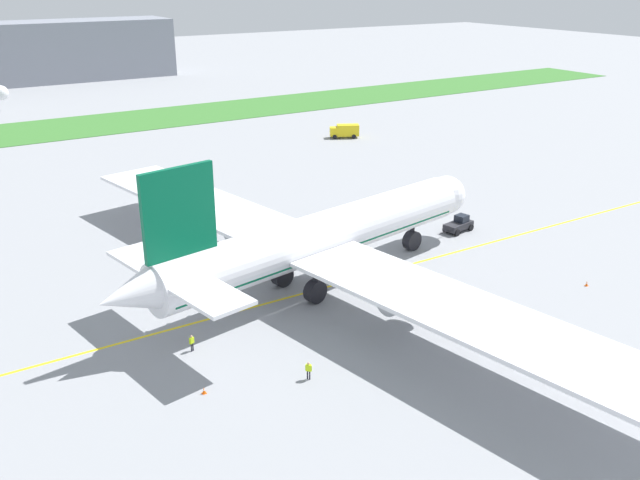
% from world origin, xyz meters
% --- Properties ---
extents(ground_plane, '(600.00, 600.00, 0.00)m').
position_xyz_m(ground_plane, '(0.00, 0.00, 0.00)').
color(ground_plane, gray).
rests_on(ground_plane, ground).
extents(apron_taxi_line, '(280.00, 0.36, 0.01)m').
position_xyz_m(apron_taxi_line, '(0.00, -2.37, 0.00)').
color(apron_taxi_line, yellow).
rests_on(apron_taxi_line, ground).
extents(grass_median_strip, '(320.00, 24.00, 0.10)m').
position_xyz_m(grass_median_strip, '(0.00, 97.14, 0.05)').
color(grass_median_strip, '#38722D').
rests_on(grass_median_strip, ground).
extents(airliner_foreground, '(49.14, 78.37, 16.60)m').
position_xyz_m(airliner_foreground, '(-6.68, -1.66, 5.64)').
color(airliner_foreground, white).
rests_on(airliner_foreground, ground).
extents(pushback_tug, '(6.14, 2.93, 2.15)m').
position_xyz_m(pushback_tug, '(18.59, 2.94, 0.98)').
color(pushback_tug, '#26262B').
rests_on(pushback_tug, ground).
extents(ground_crew_wingwalker_port, '(0.54, 0.38, 1.63)m').
position_xyz_m(ground_crew_wingwalker_port, '(-23.47, -7.29, 0.99)').
color(ground_crew_wingwalker_port, black).
rests_on(ground_crew_wingwalker_port, ground).
extents(ground_crew_marshaller_front, '(0.48, 0.50, 1.68)m').
position_xyz_m(ground_crew_marshaller_front, '(-16.88, -16.94, 1.02)').
color(ground_crew_marshaller_front, black).
rests_on(ground_crew_marshaller_front, ground).
extents(ground_crew_wingwalker_starboard, '(0.44, 0.55, 1.73)m').
position_xyz_m(ground_crew_wingwalker_starboard, '(2.17, -24.54, 1.05)').
color(ground_crew_wingwalker_starboard, black).
rests_on(ground_crew_wingwalker_starboard, ground).
extents(traffic_cone_near_nose, '(0.36, 0.36, 0.58)m').
position_xyz_m(traffic_cone_near_nose, '(-25.24, -14.15, 0.28)').
color(traffic_cone_near_nose, '#F2590C').
rests_on(traffic_cone_near_nose, ground).
extents(traffic_cone_port_wing, '(0.36, 0.36, 0.58)m').
position_xyz_m(traffic_cone_port_wing, '(18.76, -17.35, 0.28)').
color(traffic_cone_port_wing, '#F2590C').
rests_on(traffic_cone_port_wing, ground).
extents(service_truck_baggage_loader, '(6.25, 4.59, 2.76)m').
position_xyz_m(service_truck_baggage_loader, '(36.53, 56.66, 1.51)').
color(service_truck_baggage_loader, yellow).
rests_on(service_truck_baggage_loader, ground).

